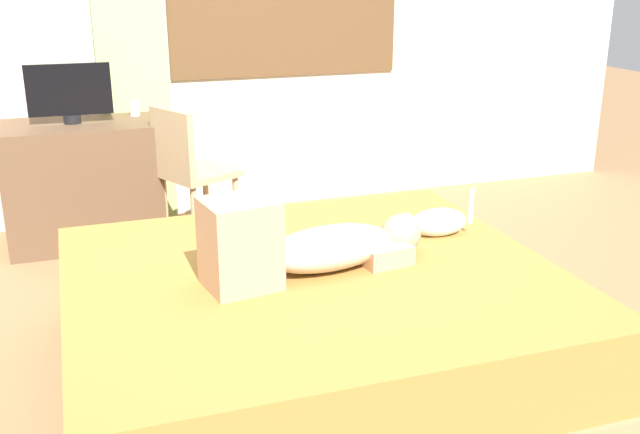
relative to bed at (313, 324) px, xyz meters
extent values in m
plane|color=olive|center=(0.06, 0.05, -0.23)|extent=(16.00, 16.00, 0.00)
cube|color=#997A56|center=(0.00, 0.00, -0.16)|extent=(1.96, 1.77, 0.14)
cube|color=olive|center=(0.00, 0.00, 0.07)|extent=(1.91, 1.71, 0.33)
ellipsoid|color=#CCB299|center=(0.07, 0.01, 0.32)|extent=(0.59, 0.34, 0.17)
sphere|color=tan|center=(0.41, 0.06, 0.32)|extent=(0.17, 0.17, 0.17)
cube|color=tan|center=(-0.30, -0.05, 0.41)|extent=(0.29, 0.28, 0.34)
cube|color=tan|center=(0.29, 0.04, 0.28)|extent=(0.24, 0.31, 0.08)
ellipsoid|color=silver|center=(0.66, 0.20, 0.30)|extent=(0.27, 0.14, 0.13)
sphere|color=silver|center=(0.51, 0.22, 0.31)|extent=(0.08, 0.08, 0.08)
cylinder|color=silver|center=(0.81, 0.18, 0.37)|extent=(0.02, 0.02, 0.16)
cube|color=brown|center=(-0.81, 1.98, 0.14)|extent=(0.90, 0.56, 0.74)
cylinder|color=black|center=(-0.83, 1.98, 0.53)|extent=(0.10, 0.10, 0.05)
cube|color=black|center=(-0.83, 1.98, 0.71)|extent=(0.48, 0.04, 0.30)
cylinder|color=white|center=(-0.46, 2.11, 0.55)|extent=(0.06, 0.06, 0.09)
cylinder|color=tan|center=(-0.09, 1.86, -0.01)|extent=(0.04, 0.04, 0.44)
cylinder|color=tan|center=(0.04, 1.58, -0.01)|extent=(0.04, 0.04, 0.44)
cylinder|color=tan|center=(-0.36, 1.73, -0.01)|extent=(0.04, 0.04, 0.44)
cylinder|color=tan|center=(-0.23, 1.45, -0.01)|extent=(0.04, 0.04, 0.44)
cube|color=tan|center=(-0.16, 1.65, 0.23)|extent=(0.51, 0.51, 0.04)
cube|color=tan|center=(-0.31, 1.58, 0.44)|extent=(0.20, 0.36, 0.38)
cube|color=#ADCC75|center=(-0.44, 2.26, 1.01)|extent=(0.44, 0.06, 2.49)
camera|label=1|loc=(-0.86, -2.57, 1.38)|focal=41.36mm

